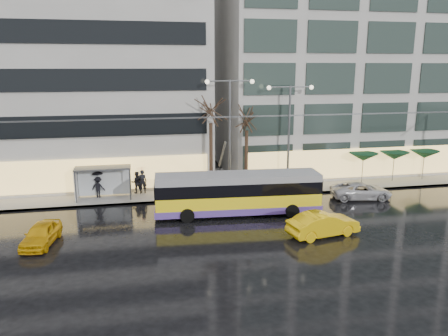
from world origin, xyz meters
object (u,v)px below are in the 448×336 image
object	(u,v)px
bus_shelter	(98,176)
trolleybus	(238,195)
street_lamp_near	(230,120)
taxi_a	(41,234)

from	to	relation	value
bus_shelter	trolleybus	bearing A→B (deg)	-28.96
trolleybus	bus_shelter	distance (m)	11.19
bus_shelter	street_lamp_near	size ratio (longest dim) A/B	0.47
trolleybus	bus_shelter	bearing A→B (deg)	151.04
bus_shelter	taxi_a	world-z (taller)	bus_shelter
trolleybus	street_lamp_near	distance (m)	7.18
bus_shelter	street_lamp_near	bearing A→B (deg)	0.63
trolleybus	street_lamp_near	bearing A→B (deg)	83.76
street_lamp_near	trolleybus	bearing A→B (deg)	-96.24
street_lamp_near	taxi_a	size ratio (longest dim) A/B	2.40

